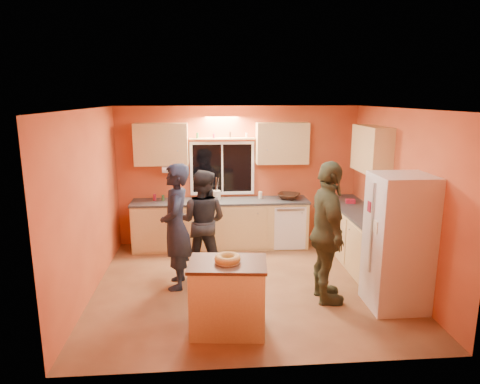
{
  "coord_description": "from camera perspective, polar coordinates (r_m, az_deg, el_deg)",
  "views": [
    {
      "loc": [
        -0.61,
        -5.93,
        2.76
      ],
      "look_at": [
        -0.09,
        0.4,
        1.34
      ],
      "focal_mm": 32.0,
      "sensor_mm": 36.0,
      "label": 1
    }
  ],
  "objects": [
    {
      "name": "person_center",
      "position": [
        6.85,
        -5.01,
        -3.87
      ],
      "size": [
        0.96,
        0.85,
        1.65
      ],
      "primitive_type": "imported",
      "rotation": [
        0.0,
        0.0,
        2.81
      ],
      "color": "black",
      "rests_on": "ground"
    },
    {
      "name": "person_left",
      "position": [
        6.28,
        -8.53,
        -4.59
      ],
      "size": [
        0.45,
        0.68,
        1.84
      ],
      "primitive_type": "imported",
      "rotation": [
        0.0,
        0.0,
        -1.56
      ],
      "color": "black",
      "rests_on": "ground"
    },
    {
      "name": "back_counter",
      "position": [
        7.99,
        0.01,
        -4.2
      ],
      "size": [
        4.23,
        0.62,
        0.9
      ],
      "color": "tan",
      "rests_on": "ground"
    },
    {
      "name": "person_right",
      "position": [
        5.87,
        11.6,
        -5.39
      ],
      "size": [
        0.5,
        1.15,
        1.95
      ],
      "primitive_type": "imported",
      "rotation": [
        0.0,
        0.0,
        1.55
      ],
      "color": "#353A25",
      "rests_on": "ground"
    },
    {
      "name": "red_box",
      "position": [
        7.88,
        14.5,
        -1.2
      ],
      "size": [
        0.18,
        0.15,
        0.07
      ],
      "primitive_type": "cube",
      "rotation": [
        0.0,
        0.0,
        -0.17
      ],
      "color": "maroon",
      "rests_on": "right_counter"
    },
    {
      "name": "mixing_bowl",
      "position": [
        8.01,
        6.51,
        -0.56
      ],
      "size": [
        0.53,
        0.53,
        0.1
      ],
      "primitive_type": "imported",
      "rotation": [
        0.0,
        0.0,
        -0.39
      ],
      "color": "#321B10",
      "rests_on": "back_counter"
    },
    {
      "name": "utensil_crock",
      "position": [
        7.89,
        -3.11,
        -0.43
      ],
      "size": [
        0.14,
        0.14,
        0.17
      ],
      "primitive_type": "cylinder",
      "color": "beige",
      "rests_on": "back_counter"
    },
    {
      "name": "ground",
      "position": [
        6.57,
        1.12,
        -12.27
      ],
      "size": [
        4.5,
        4.5,
        0.0
      ],
      "primitive_type": "plane",
      "color": "brown",
      "rests_on": "ground"
    },
    {
      "name": "right_counter",
      "position": [
        7.29,
        16.26,
        -6.39
      ],
      "size": [
        0.62,
        1.84,
        0.9
      ],
      "color": "tan",
      "rests_on": "ground"
    },
    {
      "name": "room_shell",
      "position": [
        6.48,
        1.88,
        2.43
      ],
      "size": [
        4.54,
        4.04,
        2.61
      ],
      "color": "#DC6738",
      "rests_on": "ground"
    },
    {
      "name": "refrigerator",
      "position": [
        6.0,
        20.36,
        -6.3
      ],
      "size": [
        0.72,
        0.7,
        1.8
      ],
      "primitive_type": "cube",
      "color": "silver",
      "rests_on": "ground"
    },
    {
      "name": "island",
      "position": [
        5.22,
        -1.64,
        -13.74
      ],
      "size": [
        0.97,
        0.71,
        0.88
      ],
      "rotation": [
        0.0,
        0.0,
        -0.1
      ],
      "color": "tan",
      "rests_on": "ground"
    },
    {
      "name": "potted_plant",
      "position": [
        6.39,
        18.72,
        -3.55
      ],
      "size": [
        0.34,
        0.31,
        0.31
      ],
      "primitive_type": "imported",
      "rotation": [
        0.0,
        0.0,
        -0.28
      ],
      "color": "gray",
      "rests_on": "right_counter"
    },
    {
      "name": "bundt_pastry",
      "position": [
        5.03,
        -1.67,
        -8.86
      ],
      "size": [
        0.31,
        0.31,
        0.09
      ],
      "primitive_type": "torus",
      "color": "tan",
      "rests_on": "island"
    }
  ]
}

